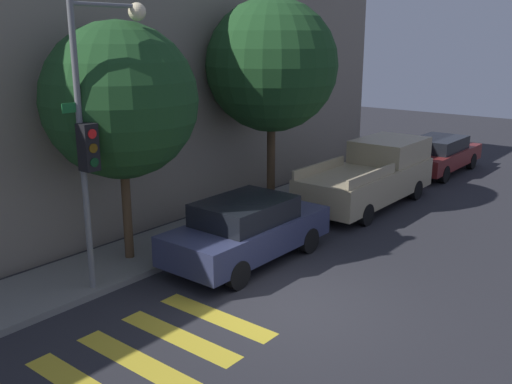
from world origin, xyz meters
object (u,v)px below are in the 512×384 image
(tree_near_corner, at_px, (120,101))
(tree_midblock, at_px, (272,66))
(sedan_near_corner, at_px, (247,229))
(traffic_light_pole, at_px, (97,114))
(sedan_middle, at_px, (439,154))
(pickup_truck, at_px, (372,175))

(tree_near_corner, height_order, tree_midblock, tree_midblock)
(sedan_near_corner, bearing_deg, traffic_light_pole, 156.67)
(sedan_middle, bearing_deg, pickup_truck, -180.00)
(pickup_truck, bearing_deg, tree_near_corner, 165.21)
(traffic_light_pole, distance_m, pickup_truck, 9.49)
(pickup_truck, xyz_separation_m, tree_near_corner, (-7.83, 2.07, 2.79))
(traffic_light_pole, height_order, sedan_near_corner, traffic_light_pole)
(sedan_middle, distance_m, tree_near_corner, 13.72)
(sedan_near_corner, height_order, tree_near_corner, tree_near_corner)
(sedan_middle, bearing_deg, tree_near_corner, 171.12)
(sedan_near_corner, distance_m, pickup_truck, 6.06)
(pickup_truck, relative_size, tree_near_corner, 1.00)
(tree_near_corner, distance_m, tree_midblock, 5.40)
(sedan_near_corner, xyz_separation_m, sedan_middle, (11.46, 0.00, -0.05))
(sedan_near_corner, relative_size, tree_midblock, 0.69)
(traffic_light_pole, distance_m, sedan_middle, 14.75)
(traffic_light_pole, height_order, tree_midblock, tree_midblock)
(pickup_truck, height_order, sedan_middle, pickup_truck)
(sedan_middle, relative_size, tree_midblock, 0.75)
(traffic_light_pole, bearing_deg, tree_midblock, 6.91)
(pickup_truck, relative_size, tree_midblock, 0.88)
(sedan_middle, xyz_separation_m, tree_near_corner, (-13.22, 2.07, 2.99))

